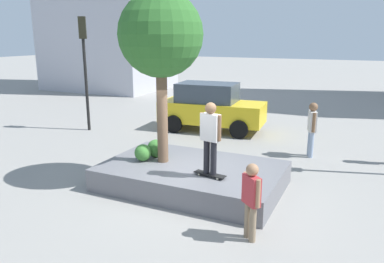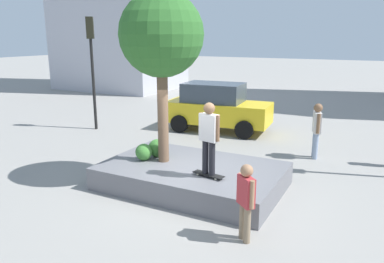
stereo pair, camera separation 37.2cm
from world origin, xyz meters
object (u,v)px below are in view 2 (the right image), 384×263
Objects in this scene: taxi_cab at (217,107)px; passerby_with_bag at (317,127)px; planter_ledge at (192,176)px; plaza_tree at (161,36)px; pedestrian_crossing at (246,197)px; traffic_light_median at (92,54)px; skateboard at (208,175)px; skateboarder at (209,134)px.

passerby_with_bag is at bearing -23.92° from taxi_cab.
plaza_tree is at bearing -177.86° from planter_ledge.
plaza_tree is (-0.83, -0.03, 3.52)m from planter_ledge.
pedestrian_crossing is (2.13, -1.92, 0.60)m from planter_ledge.
traffic_light_median is 2.56× the size of passerby_with_bag.
planter_ledge is 0.97m from skateboard.
passerby_with_bag is at bearing 87.33° from pedestrian_crossing.
traffic_light_median is at bearing 146.57° from plaza_tree.
skateboard reaches higher than planter_ledge.
passerby_with_bag is 5.85m from pedestrian_crossing.
skateboarder is 4.82m from passerby_with_bag.
planter_ledge is at bearing 143.00° from skateboarder.
skateboard is at bearing -18.26° from plaza_tree.
passerby_with_bag is (8.92, 0.21, -2.08)m from traffic_light_median.
skateboarder is 2.10m from pedestrian_crossing.
taxi_cab is at bearing 112.26° from skateboard.
plaza_tree is 2.43× the size of passerby_with_bag.
planter_ledge is 2.93m from pedestrian_crossing.
plaza_tree reaches higher than skateboard.
taxi_cab is 4.69m from passerby_with_bag.
pedestrian_crossing is at bearing -44.25° from skateboarder.
planter_ledge is at bearing -72.07° from taxi_cab.
pedestrian_crossing reaches higher than planter_ledge.
skateboard is at bearing 26.57° from skateboarder.
pedestrian_crossing is (1.41, -1.37, 0.25)m from skateboard.
planter_ledge is 2.94× the size of pedestrian_crossing.
passerby_with_bag is (1.68, 4.47, 0.39)m from skateboard.
plaza_tree is 6.84m from traffic_light_median.
skateboarder is 0.37× the size of traffic_light_median.
taxi_cab is (-1.05, 5.86, -2.81)m from plaza_tree.
pedestrian_crossing reaches higher than skateboard.
pedestrian_crossing is at bearing -41.96° from planter_ledge.
plaza_tree is at bearing 161.74° from skateboarder.
plaza_tree is at bearing -129.29° from passerby_with_bag.
skateboard is 0.46× the size of passerby_with_bag.
traffic_light_median is 2.96× the size of pedestrian_crossing.
skateboarder is 8.52m from traffic_light_median.
planter_ledge is at bearing -121.48° from passerby_with_bag.
skateboarder is 1.11× the size of pedestrian_crossing.
plaza_tree is at bearing 161.74° from skateboard.
skateboard is 0.19× the size of taxi_cab.
plaza_tree is at bearing -33.43° from traffic_light_median.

